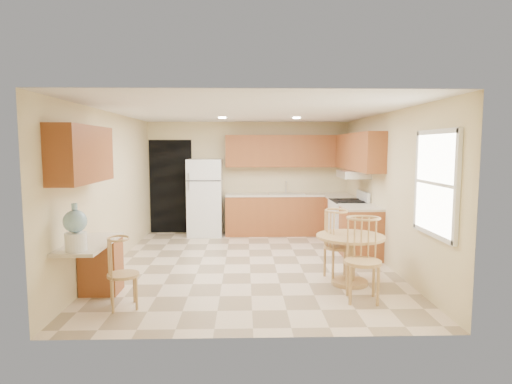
{
  "coord_description": "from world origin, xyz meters",
  "views": [
    {
      "loc": [
        -0.09,
        -6.93,
        1.94
      ],
      "look_at": [
        0.11,
        0.3,
        1.18
      ],
      "focal_mm": 30.0,
      "sensor_mm": 36.0,
      "label": 1
    }
  ],
  "objects_px": {
    "stove": "(348,223)",
    "water_crock": "(75,229)",
    "refrigerator": "(205,197)",
    "dining_table": "(350,252)",
    "chair_desk": "(121,267)",
    "chair_table_a": "(341,239)",
    "chair_table_b": "(365,253)"
  },
  "relations": [
    {
      "from": "chair_table_a",
      "to": "water_crock",
      "type": "xyz_separation_m",
      "value": [
        -3.3,
        -1.2,
        0.39
      ]
    },
    {
      "from": "stove",
      "to": "dining_table",
      "type": "height_order",
      "value": "stove"
    },
    {
      "from": "refrigerator",
      "to": "stove",
      "type": "relative_size",
      "value": 1.54
    },
    {
      "from": "refrigerator",
      "to": "stove",
      "type": "xyz_separation_m",
      "value": [
        2.88,
        -1.22,
        -0.37
      ]
    },
    {
      "from": "dining_table",
      "to": "chair_table_a",
      "type": "bearing_deg",
      "value": 122.5
    },
    {
      "from": "chair_desk",
      "to": "chair_table_b",
      "type": "bearing_deg",
      "value": 72.94
    },
    {
      "from": "chair_desk",
      "to": "stove",
      "type": "bearing_deg",
      "value": 112.32
    },
    {
      "from": "refrigerator",
      "to": "chair_desk",
      "type": "distance_m",
      "value": 4.41
    },
    {
      "from": "dining_table",
      "to": "chair_table_a",
      "type": "xyz_separation_m",
      "value": [
        -0.1,
        0.15,
        0.16
      ]
    },
    {
      "from": "dining_table",
      "to": "refrigerator",
      "type": "bearing_deg",
      "value": 124.12
    },
    {
      "from": "chair_table_a",
      "to": "chair_desk",
      "type": "bearing_deg",
      "value": -80.41
    },
    {
      "from": "dining_table",
      "to": "water_crock",
      "type": "xyz_separation_m",
      "value": [
        -3.4,
        -1.05,
        0.55
      ]
    },
    {
      "from": "chair_table_a",
      "to": "water_crock",
      "type": "relative_size",
      "value": 1.89
    },
    {
      "from": "chair_table_b",
      "to": "water_crock",
      "type": "bearing_deg",
      "value": 13.07
    },
    {
      "from": "refrigerator",
      "to": "water_crock",
      "type": "distance_m",
      "value": 4.64
    },
    {
      "from": "dining_table",
      "to": "chair_desk",
      "type": "distance_m",
      "value": 3.08
    },
    {
      "from": "chair_table_a",
      "to": "water_crock",
      "type": "distance_m",
      "value": 3.54
    },
    {
      "from": "chair_desk",
      "to": "chair_table_a",
      "type": "bearing_deg",
      "value": 90.31
    },
    {
      "from": "water_crock",
      "to": "chair_desk",
      "type": "bearing_deg",
      "value": 19.62
    },
    {
      "from": "water_crock",
      "to": "stove",
      "type": "bearing_deg",
      "value": 40.06
    },
    {
      "from": "stove",
      "to": "chair_table_a",
      "type": "relative_size",
      "value": 1.07
    },
    {
      "from": "stove",
      "to": "dining_table",
      "type": "bearing_deg",
      "value": -103.14
    },
    {
      "from": "dining_table",
      "to": "water_crock",
      "type": "bearing_deg",
      "value": -162.82
    },
    {
      "from": "stove",
      "to": "water_crock",
      "type": "bearing_deg",
      "value": -139.94
    },
    {
      "from": "refrigerator",
      "to": "chair_table_a",
      "type": "distance_m",
      "value": 4.02
    },
    {
      "from": "dining_table",
      "to": "stove",
      "type": "bearing_deg",
      "value": 76.86
    },
    {
      "from": "dining_table",
      "to": "water_crock",
      "type": "height_order",
      "value": "water_crock"
    },
    {
      "from": "refrigerator",
      "to": "chair_desk",
      "type": "height_order",
      "value": "refrigerator"
    },
    {
      "from": "dining_table",
      "to": "chair_table_b",
      "type": "bearing_deg",
      "value": -90.0
    },
    {
      "from": "stove",
      "to": "water_crock",
      "type": "xyz_separation_m",
      "value": [
        -3.92,
        -3.3,
        0.54
      ]
    },
    {
      "from": "dining_table",
      "to": "water_crock",
      "type": "distance_m",
      "value": 3.6
    },
    {
      "from": "stove",
      "to": "chair_desk",
      "type": "xyz_separation_m",
      "value": [
        -3.47,
        -3.14,
        0.05
      ]
    }
  ]
}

